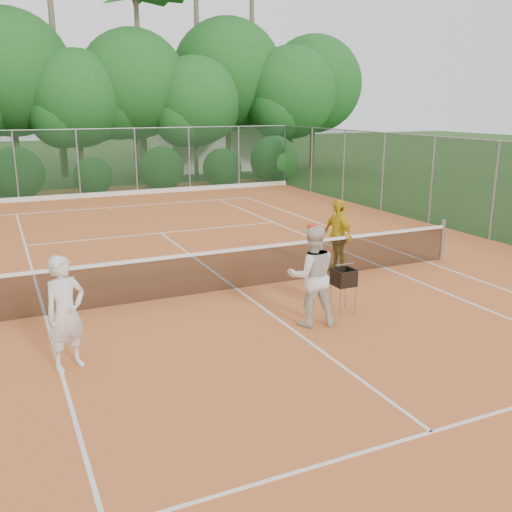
{
  "coord_description": "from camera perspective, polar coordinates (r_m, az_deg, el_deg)",
  "views": [
    {
      "loc": [
        -4.74,
        -11.32,
        4.08
      ],
      "look_at": [
        -0.08,
        -1.2,
        1.1
      ],
      "focal_mm": 40.0,
      "sensor_mm": 36.0,
      "label": 1
    }
  ],
  "objects": [
    {
      "name": "stray_ball_a",
      "position": [
        22.97,
        -10.75,
        4.61
      ],
      "size": [
        0.07,
        0.07,
        0.07
      ],
      "primitive_type": "sphere",
      "color": "#B9C82E",
      "rests_on": "clay_court"
    },
    {
      "name": "ball_hopper",
      "position": [
        11.43,
        8.76,
        -2.21
      ],
      "size": [
        0.4,
        0.4,
        0.91
      ],
      "rotation": [
        0.0,
        0.0,
        -0.03
      ],
      "color": "gray",
      "rests_on": "clay_court"
    },
    {
      "name": "stray_ball_c",
      "position": [
        23.39,
        -14.33,
        4.58
      ],
      "size": [
        0.07,
        0.07,
        0.07
      ],
      "primitive_type": "sphere",
      "color": "#CDEC36",
      "rests_on": "clay_court"
    },
    {
      "name": "court_markings",
      "position": [
        12.93,
        -1.89,
        -3.33
      ],
      "size": [
        11.03,
        23.83,
        0.01
      ],
      "color": "white",
      "rests_on": "clay_court"
    },
    {
      "name": "tropical_treeline",
      "position": [
        32.16,
        -14.22,
        16.37
      ],
      "size": [
        32.1,
        8.49,
        15.03
      ],
      "color": "brown",
      "rests_on": "ground"
    },
    {
      "name": "tennis_net",
      "position": [
        12.78,
        -1.91,
        -1.16
      ],
      "size": [
        11.97,
        0.1,
        1.1
      ],
      "color": "gray",
      "rests_on": "clay_court"
    },
    {
      "name": "stray_ball_b",
      "position": [
        23.17,
        -8.63,
        4.79
      ],
      "size": [
        0.07,
        0.07,
        0.07
      ],
      "primitive_type": "sphere",
      "color": "#D6F037",
      "rests_on": "clay_court"
    },
    {
      "name": "player_center_grp",
      "position": [
        10.67,
        5.59,
        -1.94
      ],
      "size": [
        1.09,
        0.94,
        1.96
      ],
      "color": "silver",
      "rests_on": "clay_court"
    },
    {
      "name": "fence_back",
      "position": [
        26.87,
        -14.62,
        9.02
      ],
      "size": [
        18.07,
        0.07,
        3.0
      ],
      "color": "#19381E",
      "rests_on": "clay_court"
    },
    {
      "name": "player_yellow",
      "position": [
        14.28,
        8.16,
        2.06
      ],
      "size": [
        0.51,
        1.09,
        1.81
      ],
      "primitive_type": "imported",
      "rotation": [
        0.0,
        0.0,
        -1.5
      ],
      "color": "gold",
      "rests_on": "clay_court"
    },
    {
      "name": "clay_court",
      "position": [
        12.93,
        -1.89,
        -3.38
      ],
      "size": [
        18.0,
        36.0,
        0.02
      ],
      "primitive_type": "cube",
      "color": "#D06930",
      "rests_on": "ground"
    },
    {
      "name": "player_white",
      "position": [
        9.36,
        -18.48,
        -5.45
      ],
      "size": [
        0.79,
        0.67,
        1.84
      ],
      "primitive_type": "imported",
      "rotation": [
        0.0,
        0.0,
        0.42
      ],
      "color": "silver",
      "rests_on": "clay_court"
    },
    {
      "name": "ground",
      "position": [
        12.93,
        -1.89,
        -3.42
      ],
      "size": [
        120.0,
        120.0,
        0.0
      ],
      "primitive_type": "plane",
      "color": "#244518",
      "rests_on": "ground"
    },
    {
      "name": "club_building",
      "position": [
        37.99,
        -3.51,
        11.04
      ],
      "size": [
        8.0,
        5.0,
        3.0
      ],
      "primitive_type": "cube",
      "color": "beige",
      "rests_on": "ground"
    }
  ]
}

